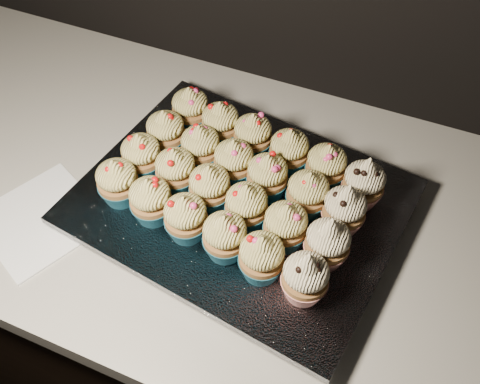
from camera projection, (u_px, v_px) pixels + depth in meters
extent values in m
cube|color=black|center=(163.00, 295.00, 1.28)|extent=(2.40, 0.60, 0.86)
cube|color=beige|center=(134.00, 171.00, 0.92)|extent=(2.44, 0.64, 0.04)
cube|color=white|center=(41.00, 219.00, 0.83)|extent=(0.22, 0.22, 0.00)
cube|color=black|center=(240.00, 208.00, 0.84)|extent=(0.48, 0.39, 0.02)
cube|color=silver|center=(240.00, 201.00, 0.82)|extent=(0.52, 0.43, 0.01)
cone|color=#195D76|center=(120.00, 191.00, 0.81)|extent=(0.06, 0.06, 0.03)
ellipsoid|color=#DFCC70|center=(116.00, 175.00, 0.78)|extent=(0.06, 0.06, 0.04)
cone|color=#DFCC70|center=(113.00, 164.00, 0.76)|extent=(0.03, 0.03, 0.02)
cone|color=#195D76|center=(153.00, 209.00, 0.79)|extent=(0.06, 0.06, 0.03)
ellipsoid|color=#DFCC70|center=(149.00, 193.00, 0.76)|extent=(0.06, 0.06, 0.04)
cone|color=#DFCC70|center=(147.00, 183.00, 0.74)|extent=(0.03, 0.03, 0.02)
cone|color=#195D76|center=(187.00, 227.00, 0.77)|extent=(0.06, 0.06, 0.03)
ellipsoid|color=#DFCC70|center=(185.00, 211.00, 0.74)|extent=(0.06, 0.06, 0.04)
cone|color=#DFCC70|center=(184.00, 201.00, 0.72)|extent=(0.03, 0.03, 0.02)
cone|color=#195D76|center=(225.00, 245.00, 0.75)|extent=(0.06, 0.06, 0.03)
ellipsoid|color=#DFCC70|center=(225.00, 230.00, 0.72)|extent=(0.06, 0.06, 0.04)
cone|color=#DFCC70|center=(224.00, 220.00, 0.70)|extent=(0.03, 0.03, 0.02)
cone|color=#195D76|center=(261.00, 266.00, 0.73)|extent=(0.06, 0.06, 0.03)
ellipsoid|color=#DFCC70|center=(262.00, 251.00, 0.70)|extent=(0.06, 0.06, 0.04)
cone|color=#DFCC70|center=(263.00, 241.00, 0.68)|extent=(0.03, 0.03, 0.02)
cone|color=red|center=(304.00, 286.00, 0.71)|extent=(0.06, 0.06, 0.03)
ellipsoid|color=#FFE8B3|center=(306.00, 272.00, 0.68)|extent=(0.06, 0.06, 0.04)
cone|color=#FFE8B3|center=(309.00, 260.00, 0.65)|extent=(0.03, 0.03, 0.03)
cone|color=#195D76|center=(144.00, 166.00, 0.84)|extent=(0.06, 0.06, 0.03)
ellipsoid|color=#DFCC70|center=(140.00, 149.00, 0.81)|extent=(0.06, 0.06, 0.04)
cone|color=#DFCC70|center=(138.00, 138.00, 0.79)|extent=(0.03, 0.03, 0.02)
cone|color=#195D76|center=(177.00, 180.00, 0.82)|extent=(0.06, 0.06, 0.03)
ellipsoid|color=#DFCC70|center=(175.00, 164.00, 0.79)|extent=(0.06, 0.06, 0.04)
cone|color=#DFCC70|center=(173.00, 153.00, 0.77)|extent=(0.03, 0.03, 0.02)
cone|color=#195D76|center=(210.00, 197.00, 0.80)|extent=(0.06, 0.06, 0.03)
ellipsoid|color=#DFCC70|center=(209.00, 180.00, 0.77)|extent=(0.06, 0.06, 0.04)
cone|color=#DFCC70|center=(209.00, 170.00, 0.75)|extent=(0.03, 0.03, 0.02)
cone|color=#195D76|center=(246.00, 215.00, 0.78)|extent=(0.06, 0.06, 0.03)
ellipsoid|color=#DFCC70|center=(246.00, 199.00, 0.75)|extent=(0.06, 0.06, 0.04)
cone|color=#DFCC70|center=(247.00, 189.00, 0.73)|extent=(0.03, 0.03, 0.02)
cone|color=#195D76|center=(284.00, 235.00, 0.76)|extent=(0.06, 0.06, 0.03)
ellipsoid|color=#DFCC70|center=(286.00, 219.00, 0.73)|extent=(0.06, 0.06, 0.04)
cone|color=#DFCC70|center=(287.00, 209.00, 0.71)|extent=(0.03, 0.03, 0.02)
cone|color=red|center=(325.00, 252.00, 0.74)|extent=(0.06, 0.06, 0.03)
ellipsoid|color=#FFE8B3|center=(329.00, 237.00, 0.71)|extent=(0.06, 0.06, 0.04)
cone|color=#FFE8B3|center=(332.00, 225.00, 0.69)|extent=(0.03, 0.03, 0.03)
cone|color=#195D76|center=(167.00, 142.00, 0.87)|extent=(0.06, 0.06, 0.03)
ellipsoid|color=#DFCC70|center=(165.00, 125.00, 0.84)|extent=(0.06, 0.06, 0.04)
cone|color=#DFCC70|center=(163.00, 115.00, 0.82)|extent=(0.03, 0.03, 0.02)
cone|color=#195D76|center=(201.00, 157.00, 0.85)|extent=(0.06, 0.06, 0.03)
ellipsoid|color=#DFCC70|center=(200.00, 140.00, 0.82)|extent=(0.06, 0.06, 0.04)
cone|color=#DFCC70|center=(199.00, 130.00, 0.80)|extent=(0.03, 0.03, 0.02)
cone|color=#195D76|center=(234.00, 171.00, 0.83)|extent=(0.06, 0.06, 0.03)
ellipsoid|color=#DFCC70|center=(234.00, 155.00, 0.80)|extent=(0.06, 0.06, 0.04)
cone|color=#DFCC70|center=(234.00, 144.00, 0.79)|extent=(0.03, 0.03, 0.02)
cone|color=#195D76|center=(267.00, 186.00, 0.81)|extent=(0.06, 0.06, 0.03)
ellipsoid|color=#DFCC70|center=(268.00, 169.00, 0.78)|extent=(0.06, 0.06, 0.04)
cone|color=#DFCC70|center=(268.00, 159.00, 0.77)|extent=(0.03, 0.03, 0.02)
cone|color=#195D76|center=(306.00, 203.00, 0.79)|extent=(0.06, 0.06, 0.03)
ellipsoid|color=#DFCC70|center=(309.00, 187.00, 0.76)|extent=(0.06, 0.06, 0.04)
cone|color=#DFCC70|center=(310.00, 176.00, 0.75)|extent=(0.03, 0.03, 0.02)
cone|color=red|center=(342.00, 220.00, 0.77)|extent=(0.06, 0.06, 0.03)
ellipsoid|color=#FFE8B3|center=(346.00, 204.00, 0.74)|extent=(0.06, 0.06, 0.04)
cone|color=#FFE8B3|center=(349.00, 191.00, 0.72)|extent=(0.03, 0.03, 0.03)
cone|color=#195D76|center=(192.00, 119.00, 0.91)|extent=(0.06, 0.06, 0.03)
ellipsoid|color=#DFCC70|center=(190.00, 102.00, 0.88)|extent=(0.06, 0.06, 0.04)
cone|color=#DFCC70|center=(189.00, 91.00, 0.86)|extent=(0.03, 0.03, 0.02)
cone|color=#195D76|center=(221.00, 133.00, 0.88)|extent=(0.06, 0.06, 0.03)
ellipsoid|color=#DFCC70|center=(220.00, 117.00, 0.86)|extent=(0.06, 0.06, 0.04)
cone|color=#DFCC70|center=(220.00, 106.00, 0.84)|extent=(0.03, 0.03, 0.02)
cone|color=#195D76|center=(253.00, 145.00, 0.87)|extent=(0.06, 0.06, 0.03)
ellipsoid|color=#DFCC70|center=(253.00, 129.00, 0.84)|extent=(0.06, 0.06, 0.04)
cone|color=#DFCC70|center=(253.00, 118.00, 0.82)|extent=(0.03, 0.03, 0.02)
cone|color=#195D76|center=(288.00, 161.00, 0.85)|extent=(0.06, 0.06, 0.03)
ellipsoid|color=#DFCC70|center=(290.00, 144.00, 0.82)|extent=(0.06, 0.06, 0.04)
cone|color=#DFCC70|center=(291.00, 133.00, 0.80)|extent=(0.03, 0.03, 0.02)
cone|color=#195D76|center=(324.00, 176.00, 0.83)|extent=(0.06, 0.06, 0.03)
ellipsoid|color=#DFCC70|center=(327.00, 159.00, 0.80)|extent=(0.06, 0.06, 0.04)
cone|color=#DFCC70|center=(329.00, 149.00, 0.78)|extent=(0.03, 0.03, 0.02)
cone|color=red|center=(361.00, 193.00, 0.81)|extent=(0.06, 0.06, 0.03)
ellipsoid|color=#FFE8B3|center=(365.00, 177.00, 0.78)|extent=(0.06, 0.06, 0.04)
cone|color=#FFE8B3|center=(369.00, 164.00, 0.75)|extent=(0.03, 0.03, 0.03)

